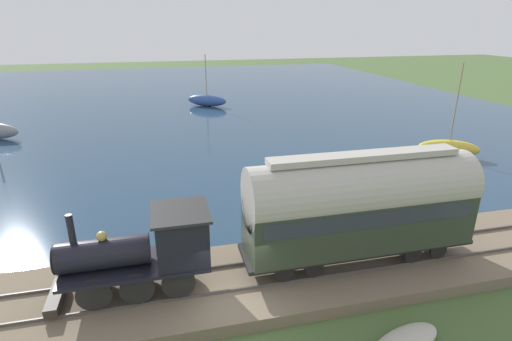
% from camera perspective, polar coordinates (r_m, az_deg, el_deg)
% --- Properties ---
extents(ground_plane, '(200.00, 200.00, 0.00)m').
position_cam_1_polar(ground_plane, '(15.27, -2.72, -19.74)').
color(ground_plane, '#476033').
extents(harbor_water, '(80.00, 80.00, 0.01)m').
position_cam_1_polar(harbor_water, '(56.62, -11.56, 10.08)').
color(harbor_water, navy).
rests_on(harbor_water, ground).
extents(rail_embankment, '(5.02, 56.00, 0.61)m').
position_cam_1_polar(rail_embankment, '(16.23, -3.75, -15.86)').
color(rail_embankment, '#756651').
rests_on(rail_embankment, ground).
extents(steam_locomotive, '(2.23, 5.71, 3.28)m').
position_cam_1_polar(steam_locomotive, '(14.96, -15.00, -10.47)').
color(steam_locomotive, black).
rests_on(steam_locomotive, rail_embankment).
extents(passenger_coach, '(2.45, 9.50, 4.61)m').
position_cam_1_polar(passenger_coach, '(16.32, 14.64, -4.57)').
color(passenger_coach, black).
rests_on(passenger_coach, rail_embankment).
extents(sailboat_yellow, '(3.11, 4.46, 7.14)m').
position_cam_1_polar(sailboat_yellow, '(34.17, 25.82, 2.90)').
color(sailboat_yellow, gold).
rests_on(sailboat_yellow, harbor_water).
extents(sailboat_blue, '(3.84, 5.02, 6.21)m').
position_cam_1_polar(sailboat_blue, '(50.40, -7.03, 9.92)').
color(sailboat_blue, '#335199').
rests_on(sailboat_blue, harbor_water).
extents(rowboat_mid_harbor, '(2.14, 2.26, 0.55)m').
position_cam_1_polar(rowboat_mid_harbor, '(24.64, 12.37, -2.88)').
color(rowboat_mid_harbor, beige).
rests_on(rowboat_mid_harbor, harbor_water).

